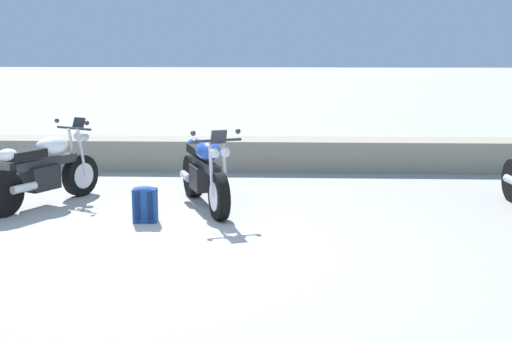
% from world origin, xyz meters
% --- Properties ---
extents(ground_plane, '(120.00, 120.00, 0.00)m').
position_xyz_m(ground_plane, '(0.00, 0.00, 0.00)').
color(ground_plane, '#A3A099').
extents(stone_wall, '(36.00, 0.80, 0.55)m').
position_xyz_m(stone_wall, '(0.00, 4.80, 0.28)').
color(stone_wall, gray).
rests_on(stone_wall, ground).
extents(motorcycle_white_near_left, '(1.15, 1.90, 1.18)m').
position_xyz_m(motorcycle_white_near_left, '(-1.67, 1.88, 0.49)').
color(motorcycle_white_near_left, black).
rests_on(motorcycle_white_near_left, ground).
extents(motorcycle_blue_centre, '(1.00, 1.98, 1.18)m').
position_xyz_m(motorcycle_blue_centre, '(0.61, 1.83, 0.49)').
color(motorcycle_blue_centre, black).
rests_on(motorcycle_blue_centre, ground).
extents(rider_backpack, '(0.30, 0.26, 0.47)m').
position_xyz_m(rider_backpack, '(-0.07, 1.03, 0.24)').
color(rider_backpack, navy).
rests_on(rider_backpack, ground).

